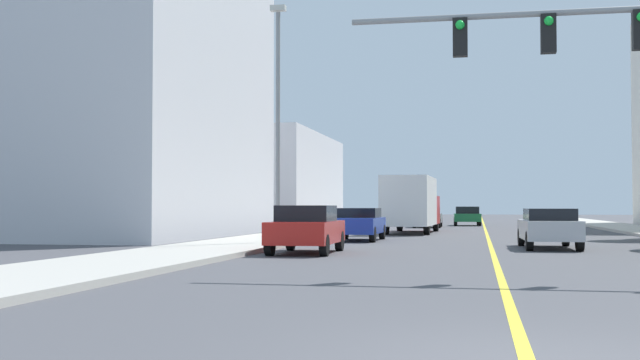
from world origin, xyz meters
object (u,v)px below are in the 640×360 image
Objects in this scene: car_gray at (428,216)px; car_red at (306,228)px; car_silver at (549,227)px; delivery_truck at (411,203)px; street_lamp at (278,112)px; car_green at (467,216)px; car_blue at (359,223)px.

car_red is at bearing -94.27° from car_gray.
delivery_truck is at bearing 110.57° from car_silver.
street_lamp is at bearing -64.82° from car_red.
car_green reaches higher than car_silver.
car_blue is at bearing 144.36° from car_silver.
car_silver is 1.06× the size of car_blue.
car_silver is 0.52× the size of delivery_truck.
car_green is 17.95m from delivery_truck.
car_silver is 1.13× the size of car_red.
car_green is 5.99m from car_gray.
car_red is (-1.80, -31.20, 0.01)m from car_gray.
car_silver is at bearing -66.50° from delivery_truck.
delivery_truck is at bearing -96.17° from car_red.
delivery_truck reaches higher than car_blue.
street_lamp is 2.16× the size of car_red.
car_silver is at bearing -86.79° from car_green.
car_silver is at bearing 2.32° from street_lamp.
street_lamp is at bearing 68.34° from car_blue.
delivery_truck reaches higher than car_green.
delivery_truck is at bearing -98.28° from car_blue.
delivery_truck reaches higher than car_silver.
car_gray is at bearing -118.30° from car_green.
car_red is 18.96m from delivery_truck.
car_red is at bearing -152.19° from car_silver.
car_blue is at bearing -95.03° from car_gray.
car_green is at bearing 94.14° from car_silver.
car_silver is (5.79, -26.94, -0.02)m from car_gray.
street_lamp is at bearing -103.34° from car_green.
street_lamp is 1.92× the size of car_silver.
car_green is 0.87× the size of car_silver.
car_blue is (2.15, 5.37, -4.17)m from street_lamp.
delivery_truck is (-5.92, 14.61, 0.87)m from car_silver.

